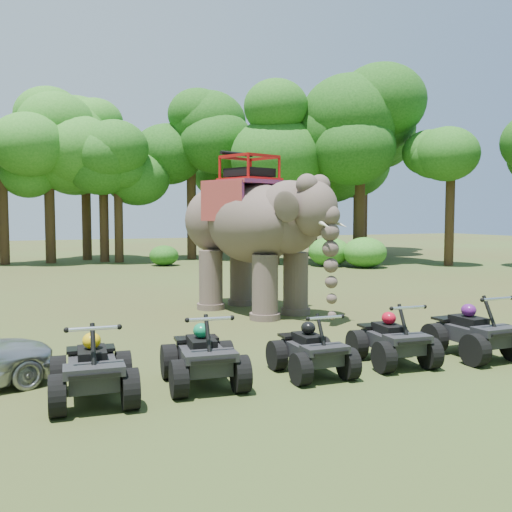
{
  "coord_description": "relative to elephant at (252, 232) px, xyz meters",
  "views": [
    {
      "loc": [
        -5.2,
        -10.8,
        2.87
      ],
      "look_at": [
        0.0,
        1.2,
        1.9
      ],
      "focal_mm": 40.0,
      "sensor_mm": 36.0,
      "label": 1
    }
  ],
  "objects": [
    {
      "name": "tree_27",
      "position": [
        16.8,
        19.43,
        2.43
      ],
      "size": [
        6.67,
        6.67,
        9.53
      ],
      "primitive_type": null,
      "color": "#195114",
      "rests_on": "ground"
    },
    {
      "name": "atv_4",
      "position": [
        2.01,
        -6.66,
        -1.69
      ],
      "size": [
        1.28,
        1.75,
        1.29
      ],
      "primitive_type": null,
      "rotation": [
        0.0,
        0.0,
        -0.0
      ],
      "color": "black",
      "rests_on": "ground"
    },
    {
      "name": "tree_0",
      "position": [
        -1.29,
        19.5,
        1.74
      ],
      "size": [
        5.71,
        5.71,
        8.15
      ],
      "primitive_type": null,
      "color": "#195114",
      "rests_on": "ground"
    },
    {
      "name": "atv_3",
      "position": [
        0.18,
        -6.45,
        -1.73
      ],
      "size": [
        1.36,
        1.75,
        1.21
      ],
      "primitive_type": null,
      "rotation": [
        0.0,
        0.0,
        -0.11
      ],
      "color": "black",
      "rests_on": "ground"
    },
    {
      "name": "tree_29",
      "position": [
        -4.31,
        19.86,
        2.4
      ],
      "size": [
        6.63,
        6.63,
        9.48
      ],
      "primitive_type": null,
      "color": "#195114",
      "rests_on": "ground"
    },
    {
      "name": "ground",
      "position": [
        -1.29,
        -4.47,
        -2.33
      ],
      "size": [
        110.0,
        110.0,
        0.0
      ],
      "primitive_type": "plane",
      "color": "#47381E",
      "rests_on": "ground"
    },
    {
      "name": "tree_4",
      "position": [
        15.82,
        9.35,
        1.07
      ],
      "size": [
        4.77,
        4.77,
        6.81
      ],
      "primitive_type": null,
      "color": "#195114",
      "rests_on": "ground"
    },
    {
      "name": "atv_0",
      "position": [
        -5.39,
        -6.41,
        -1.7
      ],
      "size": [
        1.4,
        1.83,
        1.28
      ],
      "primitive_type": null,
      "rotation": [
        0.0,
        0.0,
        -0.09
      ],
      "color": "black",
      "rests_on": "ground"
    },
    {
      "name": "tree_25",
      "position": [
        -6.76,
        19.72,
        1.52
      ],
      "size": [
        5.39,
        5.39,
        7.71
      ],
      "primitive_type": null,
      "color": "#195114",
      "rests_on": "ground"
    },
    {
      "name": "tree_3",
      "position": [
        12.29,
        12.87,
        2.53
      ],
      "size": [
        6.81,
        6.81,
        9.73
      ],
      "primitive_type": null,
      "color": "#195114",
      "rests_on": "ground"
    },
    {
      "name": "tree_34",
      "position": [
        10.26,
        23.22,
        1.17
      ],
      "size": [
        4.9,
        4.9,
        7.0
      ],
      "primitive_type": null,
      "color": "#195114",
      "rests_on": "ground"
    },
    {
      "name": "tree_33",
      "position": [
        -2.06,
        21.43,
        2.11
      ],
      "size": [
        6.23,
        6.23,
        8.9
      ],
      "primitive_type": null,
      "color": "#195114",
      "rests_on": "ground"
    },
    {
      "name": "tree_30",
      "position": [
        15.07,
        17.23,
        3.1
      ],
      "size": [
        7.6,
        7.6,
        10.86
      ],
      "primitive_type": null,
      "color": "#195114",
      "rests_on": "ground"
    },
    {
      "name": "tree_1",
      "position": [
        4.08,
        19.34,
        2.4
      ],
      "size": [
        6.63,
        6.63,
        9.47
      ],
      "primitive_type": null,
      "color": "#195114",
      "rests_on": "ground"
    },
    {
      "name": "atv_1",
      "position": [
        -3.57,
        -6.3,
        -1.7
      ],
      "size": [
        1.43,
        1.84,
        1.26
      ],
      "primitive_type": null,
      "rotation": [
        0.0,
        0.0,
        -0.12
      ],
      "color": "black",
      "rests_on": "ground"
    },
    {
      "name": "tree_2",
      "position": [
        7.26,
        13.83,
        2.29
      ],
      "size": [
        6.47,
        6.47,
        9.24
      ],
      "primitive_type": null,
      "color": "#195114",
      "rests_on": "ground"
    },
    {
      "name": "tree_28",
      "position": [
        7.46,
        23.62,
        1.74
      ],
      "size": [
        5.71,
        5.71,
        8.15
      ],
      "primitive_type": null,
      "color": "#195114",
      "rests_on": "ground"
    },
    {
      "name": "tree_35",
      "position": [
        -0.55,
        18.83,
        1.2
      ],
      "size": [
        4.95,
        4.95,
        7.06
      ],
      "primitive_type": null,
      "color": "#195114",
      "rests_on": "ground"
    },
    {
      "name": "tree_32",
      "position": [
        17.74,
        20.56,
        3.13
      ],
      "size": [
        7.66,
        7.66,
        10.94
      ],
      "primitive_type": null,
      "color": "#195114",
      "rests_on": "ground"
    },
    {
      "name": "atv_2",
      "position": [
        -1.61,
        -6.48,
        -1.76
      ],
      "size": [
        1.19,
        1.6,
        1.15
      ],
      "primitive_type": null,
      "rotation": [
        0.0,
        0.0,
        -0.04
      ],
      "color": "black",
      "rests_on": "ground"
    },
    {
      "name": "tree_26",
      "position": [
        12.41,
        18.59,
        2.0
      ],
      "size": [
        6.07,
        6.07,
        8.67
      ],
      "primitive_type": null,
      "color": "#195114",
      "rests_on": "ground"
    },
    {
      "name": "elephant",
      "position": [
        0.0,
        0.0,
        0.0
      ],
      "size": [
        4.19,
        6.06,
        4.67
      ],
      "primitive_type": null,
      "rotation": [
        0.0,
        0.0,
        0.35
      ],
      "color": "#4C3E37",
      "rests_on": "ground"
    }
  ]
}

